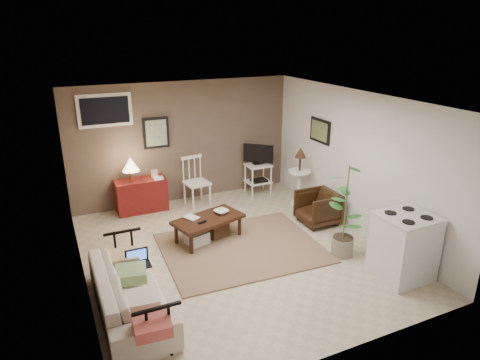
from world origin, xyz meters
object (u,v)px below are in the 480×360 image
coffee_table (208,227)px  side_table (300,170)px  tv_stand (258,168)px  sofa (129,284)px  potted_plant (346,208)px  stove (404,246)px  red_console (140,192)px  armchair (318,206)px  spindle_chair (196,183)px

coffee_table → side_table: size_ratio=1.06×
tv_stand → sofa: bearing=-138.2°
sofa → side_table: size_ratio=1.67×
sofa → side_table: (3.74, 2.06, 0.35)m
potted_plant → stove: potted_plant is taller
red_console → tv_stand: size_ratio=1.03×
stove → red_console: bearing=126.2°
coffee_table → sofa: size_ratio=0.64×
side_table → armchair: (-0.17, -0.90, -0.40)m
red_console → tv_stand: (2.48, -0.10, 0.19)m
spindle_chair → tv_stand: (1.40, 0.04, 0.11)m
sofa → tv_stand: (3.29, 2.94, 0.18)m
tv_stand → stove: tv_stand is taller
sofa → potted_plant: size_ratio=1.32×
red_console → potted_plant: bearing=-50.9°
coffee_table → sofa: sofa is taller
tv_stand → side_table: size_ratio=0.91×
potted_plant → stove: size_ratio=1.55×
coffee_table → sofa: (-1.55, -1.36, 0.14)m
spindle_chair → side_table: (1.85, -0.85, 0.27)m
side_table → potted_plant: size_ratio=0.79×
armchair → potted_plant: (-0.31, -1.12, 0.46)m
tv_stand → armchair: bearing=-81.0°
side_table → stove: side_table is taller
coffee_table → side_table: side_table is taller
side_table → tv_stand: bearing=116.8°
armchair → stove: stove is taller
armchair → spindle_chair: bearing=-135.5°
coffee_table → potted_plant: bearing=-37.7°
sofa → armchair: 3.76m
red_console → stove: size_ratio=1.14×
coffee_table → stove: 3.03m
spindle_chair → tv_stand: tv_stand is taller
armchair → side_table: bearing=170.2°
side_table → spindle_chair: bearing=155.4°
armchair → sofa: bearing=-71.5°
tv_stand → potted_plant: 2.92m
sofa → spindle_chair: (1.90, 2.90, 0.07)m
tv_stand → armchair: (0.28, -1.79, -0.23)m
tv_stand → side_table: (0.45, -0.89, 0.16)m
side_table → potted_plant: (-0.47, -2.03, 0.06)m
coffee_table → red_console: size_ratio=1.14×
red_console → potted_plant: size_ratio=0.74×
potted_plant → stove: 0.98m
sofa → red_console: size_ratio=1.78×
tv_stand → potted_plant: size_ratio=0.72×
stove → armchair: bearing=92.0°
tv_stand → stove: 3.78m
spindle_chair → stove: (1.75, -3.72, 0.02)m
coffee_table → armchair: size_ratio=1.89×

